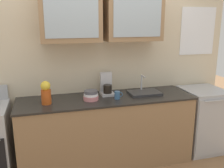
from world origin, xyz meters
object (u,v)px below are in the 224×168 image
at_px(sink_faucet, 144,92).
at_px(cup_near_sink, 117,95).
at_px(dishwasher, 201,119).
at_px(vase, 46,93).
at_px(bowl_stack, 91,95).
at_px(coffee_maker, 107,86).

height_order(sink_faucet, cup_near_sink, sink_faucet).
xyz_separation_m(sink_faucet, dishwasher, (0.90, -0.03, -0.48)).
bearing_deg(sink_faucet, vase, -176.58).
xyz_separation_m(sink_faucet, cup_near_sink, (-0.41, -0.12, 0.03)).
bearing_deg(dishwasher, bowl_stack, -178.86).
xyz_separation_m(vase, coffee_maker, (0.78, 0.19, -0.03)).
relative_size(cup_near_sink, coffee_maker, 0.37).
distance_m(sink_faucet, vase, 1.27).
relative_size(sink_faucet, dishwasher, 0.45).
bearing_deg(cup_near_sink, dishwasher, 3.67).
bearing_deg(coffee_maker, sink_faucet, -13.63).
distance_m(dishwasher, coffee_maker, 1.50).
xyz_separation_m(dishwasher, coffee_maker, (-1.39, 0.15, 0.56)).
bearing_deg(cup_near_sink, vase, 177.17).
xyz_separation_m(vase, cup_near_sink, (0.86, -0.04, -0.09)).
relative_size(bowl_stack, vase, 0.67).
bearing_deg(bowl_stack, coffee_maker, 36.72).
height_order(cup_near_sink, coffee_maker, coffee_maker).
xyz_separation_m(bowl_stack, cup_near_sink, (0.32, -0.05, -0.01)).
distance_m(vase, cup_near_sink, 0.86).
relative_size(sink_faucet, vase, 1.48).
relative_size(bowl_stack, cup_near_sink, 1.74).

